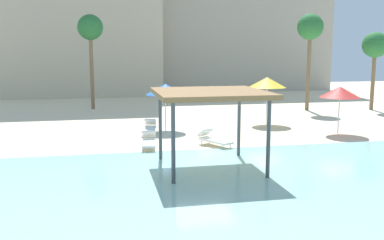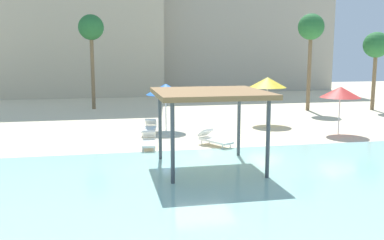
{
  "view_description": "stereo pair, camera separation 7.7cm",
  "coord_description": "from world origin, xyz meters",
  "px_view_note": "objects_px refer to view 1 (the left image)",
  "views": [
    {
      "loc": [
        -3.85,
        -16.77,
        4.38
      ],
      "look_at": [
        -0.02,
        2.0,
        1.3
      ],
      "focal_mm": 39.99,
      "sensor_mm": 36.0,
      "label": 1
    },
    {
      "loc": [
        -3.77,
        -16.78,
        4.38
      ],
      "look_at": [
        -0.02,
        2.0,
        1.3
      ],
      "focal_mm": 39.99,
      "sensor_mm": 36.0,
      "label": 2
    }
  ],
  "objects_px": {
    "beach_umbrella_yellow_2": "(267,82)",
    "palm_tree_2": "(375,47)",
    "beach_umbrella_blue_1": "(165,89)",
    "palm_tree_1": "(90,30)",
    "shade_pavilion": "(210,96)",
    "lounge_chair_2": "(149,141)",
    "beach_umbrella_red_0": "(340,92)",
    "palm_tree_3": "(310,30)",
    "lounge_chair_3": "(149,127)",
    "lounge_chair_1": "(213,139)"
  },
  "relations": [
    {
      "from": "beach_umbrella_blue_1",
      "to": "lounge_chair_1",
      "type": "height_order",
      "value": "beach_umbrella_blue_1"
    },
    {
      "from": "lounge_chair_3",
      "to": "palm_tree_2",
      "type": "distance_m",
      "value": 19.08
    },
    {
      "from": "lounge_chair_2",
      "to": "lounge_chair_3",
      "type": "height_order",
      "value": "same"
    },
    {
      "from": "lounge_chair_1",
      "to": "shade_pavilion",
      "type": "bearing_deg",
      "value": -44.13
    },
    {
      "from": "lounge_chair_1",
      "to": "lounge_chair_2",
      "type": "distance_m",
      "value": 3.01
    },
    {
      "from": "beach_umbrella_blue_1",
      "to": "lounge_chair_2",
      "type": "distance_m",
      "value": 4.89
    },
    {
      "from": "shade_pavilion",
      "to": "palm_tree_3",
      "type": "relative_size",
      "value": 0.56
    },
    {
      "from": "beach_umbrella_yellow_2",
      "to": "palm_tree_2",
      "type": "distance_m",
      "value": 11.34
    },
    {
      "from": "lounge_chair_3",
      "to": "palm_tree_3",
      "type": "height_order",
      "value": "palm_tree_3"
    },
    {
      "from": "lounge_chair_2",
      "to": "lounge_chair_3",
      "type": "bearing_deg",
      "value": -179.4
    },
    {
      "from": "shade_pavilion",
      "to": "lounge_chair_1",
      "type": "height_order",
      "value": "shade_pavilion"
    },
    {
      "from": "beach_umbrella_red_0",
      "to": "lounge_chair_2",
      "type": "bearing_deg",
      "value": -172.22
    },
    {
      "from": "beach_umbrella_red_0",
      "to": "palm_tree_3",
      "type": "xyz_separation_m",
      "value": [
        2.63,
        8.93,
        3.71
      ]
    },
    {
      "from": "lounge_chair_3",
      "to": "shade_pavilion",
      "type": "bearing_deg",
      "value": 24.65
    },
    {
      "from": "beach_umbrella_red_0",
      "to": "lounge_chair_3",
      "type": "xyz_separation_m",
      "value": [
        -9.96,
        2.05,
        -1.92
      ]
    },
    {
      "from": "palm_tree_1",
      "to": "palm_tree_2",
      "type": "distance_m",
      "value": 21.28
    },
    {
      "from": "shade_pavilion",
      "to": "lounge_chair_1",
      "type": "bearing_deg",
      "value": 73.82
    },
    {
      "from": "beach_umbrella_blue_1",
      "to": "shade_pavilion",
      "type": "bearing_deg",
      "value": -86.43
    },
    {
      "from": "lounge_chair_2",
      "to": "palm_tree_1",
      "type": "relative_size",
      "value": 0.27
    },
    {
      "from": "beach_umbrella_red_0",
      "to": "lounge_chair_1",
      "type": "distance_m",
      "value": 7.74
    },
    {
      "from": "beach_umbrella_yellow_2",
      "to": "beach_umbrella_blue_1",
      "type": "bearing_deg",
      "value": -171.85
    },
    {
      "from": "lounge_chair_1",
      "to": "palm_tree_3",
      "type": "distance_m",
      "value": 15.53
    },
    {
      "from": "palm_tree_1",
      "to": "shade_pavilion",
      "type": "bearing_deg",
      "value": -75.47
    },
    {
      "from": "palm_tree_3",
      "to": "palm_tree_1",
      "type": "bearing_deg",
      "value": 166.01
    },
    {
      "from": "lounge_chair_1",
      "to": "lounge_chair_3",
      "type": "height_order",
      "value": "same"
    },
    {
      "from": "beach_umbrella_blue_1",
      "to": "palm_tree_3",
      "type": "bearing_deg",
      "value": 27.72
    },
    {
      "from": "palm_tree_3",
      "to": "shade_pavilion",
      "type": "bearing_deg",
      "value": -127.69
    },
    {
      "from": "shade_pavilion",
      "to": "palm_tree_2",
      "type": "height_order",
      "value": "palm_tree_2"
    },
    {
      "from": "shade_pavilion",
      "to": "palm_tree_2",
      "type": "relative_size",
      "value": 0.69
    },
    {
      "from": "beach_umbrella_yellow_2",
      "to": "lounge_chair_2",
      "type": "height_order",
      "value": "beach_umbrella_yellow_2"
    },
    {
      "from": "shade_pavilion",
      "to": "beach_umbrella_blue_1",
      "type": "bearing_deg",
      "value": 93.57
    },
    {
      "from": "beach_umbrella_red_0",
      "to": "palm_tree_1",
      "type": "bearing_deg",
      "value": 135.68
    },
    {
      "from": "beach_umbrella_red_0",
      "to": "shade_pavilion",
      "type": "bearing_deg",
      "value": -147.4
    },
    {
      "from": "lounge_chair_2",
      "to": "palm_tree_1",
      "type": "height_order",
      "value": "palm_tree_1"
    },
    {
      "from": "beach_umbrella_red_0",
      "to": "beach_umbrella_blue_1",
      "type": "bearing_deg",
      "value": 162.39
    },
    {
      "from": "shade_pavilion",
      "to": "beach_umbrella_blue_1",
      "type": "height_order",
      "value": "shade_pavilion"
    },
    {
      "from": "shade_pavilion",
      "to": "palm_tree_2",
      "type": "bearing_deg",
      "value": 40.39
    },
    {
      "from": "beach_umbrella_yellow_2",
      "to": "palm_tree_1",
      "type": "height_order",
      "value": "palm_tree_1"
    },
    {
      "from": "palm_tree_1",
      "to": "palm_tree_3",
      "type": "bearing_deg",
      "value": -13.99
    },
    {
      "from": "palm_tree_2",
      "to": "beach_umbrella_red_0",
      "type": "bearing_deg",
      "value": -132.61
    },
    {
      "from": "shade_pavilion",
      "to": "beach_umbrella_blue_1",
      "type": "distance_m",
      "value": 8.27
    },
    {
      "from": "beach_umbrella_blue_1",
      "to": "beach_umbrella_yellow_2",
      "type": "xyz_separation_m",
      "value": [
        6.32,
        0.9,
        0.22
      ]
    },
    {
      "from": "shade_pavilion",
      "to": "palm_tree_3",
      "type": "bearing_deg",
      "value": 52.31
    },
    {
      "from": "shade_pavilion",
      "to": "lounge_chair_3",
      "type": "height_order",
      "value": "shade_pavilion"
    },
    {
      "from": "lounge_chair_1",
      "to": "lounge_chair_2",
      "type": "height_order",
      "value": "same"
    },
    {
      "from": "lounge_chair_1",
      "to": "palm_tree_3",
      "type": "height_order",
      "value": "palm_tree_3"
    },
    {
      "from": "lounge_chair_1",
      "to": "beach_umbrella_red_0",
      "type": "bearing_deg",
      "value": 74.14
    },
    {
      "from": "lounge_chair_3",
      "to": "beach_umbrella_yellow_2",
      "type": "bearing_deg",
      "value": 116.15
    },
    {
      "from": "beach_umbrella_blue_1",
      "to": "palm_tree_1",
      "type": "relative_size",
      "value": 0.37
    },
    {
      "from": "lounge_chair_2",
      "to": "beach_umbrella_red_0",
      "type": "bearing_deg",
      "value": 104.44
    }
  ]
}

